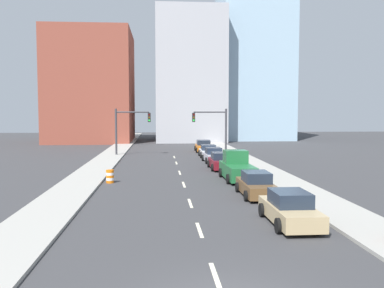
# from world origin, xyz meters

# --- Properties ---
(sidewalk_left) EXTENTS (2.94, 92.76, 0.15)m
(sidewalk_left) POSITION_xyz_m (-7.34, 46.38, 0.08)
(sidewalk_left) COLOR #9E9B93
(sidewalk_left) RESTS_ON ground
(sidewalk_right) EXTENTS (2.94, 92.76, 0.15)m
(sidewalk_right) POSITION_xyz_m (7.34, 46.38, 0.08)
(sidewalk_right) COLOR #9E9B93
(sidewalk_right) RESTS_ON ground
(lane_stripe_at_2m) EXTENTS (0.16, 2.40, 0.01)m
(lane_stripe_at_2m) POSITION_xyz_m (0.00, 2.00, 0.00)
(lane_stripe_at_2m) COLOR beige
(lane_stripe_at_2m) RESTS_ON ground
(lane_stripe_at_7m) EXTENTS (0.16, 2.40, 0.01)m
(lane_stripe_at_7m) POSITION_xyz_m (0.00, 7.30, 0.00)
(lane_stripe_at_7m) COLOR beige
(lane_stripe_at_7m) RESTS_ON ground
(lane_stripe_at_13m) EXTENTS (0.16, 2.40, 0.01)m
(lane_stripe_at_13m) POSITION_xyz_m (0.00, 12.79, 0.00)
(lane_stripe_at_13m) COLOR beige
(lane_stripe_at_13m) RESTS_ON ground
(lane_stripe_at_19m) EXTENTS (0.16, 2.40, 0.01)m
(lane_stripe_at_19m) POSITION_xyz_m (0.00, 19.04, 0.00)
(lane_stripe_at_19m) COLOR beige
(lane_stripe_at_19m) RESTS_ON ground
(lane_stripe_at_25m) EXTENTS (0.16, 2.40, 0.01)m
(lane_stripe_at_25m) POSITION_xyz_m (0.00, 25.04, 0.00)
(lane_stripe_at_25m) COLOR beige
(lane_stripe_at_25m) RESTS_ON ground
(lane_stripe_at_32m) EXTENTS (0.16, 2.40, 0.01)m
(lane_stripe_at_32m) POSITION_xyz_m (0.00, 32.06, 0.00)
(lane_stripe_at_32m) COLOR beige
(lane_stripe_at_32m) RESTS_ON ground
(lane_stripe_at_38m) EXTENTS (0.16, 2.40, 0.01)m
(lane_stripe_at_38m) POSITION_xyz_m (0.00, 37.86, 0.00)
(lane_stripe_at_38m) COLOR beige
(lane_stripe_at_38m) RESTS_ON ground
(building_brick_left) EXTENTS (14.00, 16.00, 19.03)m
(building_brick_left) POSITION_xyz_m (-13.41, 65.33, 9.51)
(building_brick_left) COLOR brown
(building_brick_left) RESTS_ON ground
(building_office_center) EXTENTS (12.00, 20.00, 22.93)m
(building_office_center) POSITION_xyz_m (3.76, 69.33, 11.46)
(building_office_center) COLOR #A8A8AD
(building_office_center) RESTS_ON ground
(building_glass_right) EXTENTS (13.00, 20.00, 27.64)m
(building_glass_right) POSITION_xyz_m (16.32, 73.33, 13.82)
(building_glass_right) COLOR #99B7CC
(building_glass_right) RESTS_ON ground
(traffic_signal_left) EXTENTS (4.18, 0.35, 5.54)m
(traffic_signal_left) POSITION_xyz_m (-5.50, 39.86, 3.61)
(traffic_signal_left) COLOR #38383D
(traffic_signal_left) RESTS_ON ground
(traffic_signal_right) EXTENTS (4.18, 0.35, 5.54)m
(traffic_signal_right) POSITION_xyz_m (5.02, 39.86, 3.61)
(traffic_signal_right) COLOR #38383D
(traffic_signal_right) RESTS_ON ground
(traffic_barrel) EXTENTS (0.56, 0.56, 0.95)m
(traffic_barrel) POSITION_xyz_m (-5.28, 20.17, 0.47)
(traffic_barrel) COLOR orange
(traffic_barrel) RESTS_ON ground
(sedan_tan) EXTENTS (2.07, 4.73, 1.52)m
(sedan_tan) POSITION_xyz_m (4.19, 7.93, 0.69)
(sedan_tan) COLOR tan
(sedan_tan) RESTS_ON ground
(sedan_brown) EXTENTS (2.03, 4.60, 1.51)m
(sedan_brown) POSITION_xyz_m (4.15, 14.48, 0.68)
(sedan_brown) COLOR brown
(sedan_brown) RESTS_ON ground
(pickup_truck_green) EXTENTS (2.31, 5.32, 2.20)m
(pickup_truck_green) POSITION_xyz_m (4.13, 20.84, 0.89)
(pickup_truck_green) COLOR #1E6033
(pickup_truck_green) RESTS_ON ground
(sedan_maroon) EXTENTS (2.19, 4.41, 1.52)m
(sedan_maroon) POSITION_xyz_m (3.84, 27.00, 0.69)
(sedan_maroon) COLOR maroon
(sedan_maroon) RESTS_ON ground
(sedan_silver) EXTENTS (2.12, 4.35, 1.51)m
(sedan_silver) POSITION_xyz_m (3.82, 32.43, 0.69)
(sedan_silver) COLOR #B2B2BC
(sedan_silver) RESTS_ON ground
(sedan_white) EXTENTS (2.11, 4.30, 1.39)m
(sedan_white) POSITION_xyz_m (3.90, 37.76, 0.64)
(sedan_white) COLOR silver
(sedan_white) RESTS_ON ground
(sedan_orange) EXTENTS (2.23, 4.75, 1.52)m
(sedan_orange) POSITION_xyz_m (4.04, 44.40, 0.69)
(sedan_orange) COLOR orange
(sedan_orange) RESTS_ON ground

